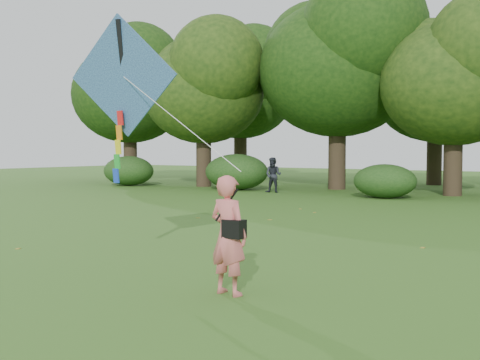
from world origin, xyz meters
The scene contains 7 objects.
ground centered at (0.00, 0.00, 0.00)m, with size 100.00×100.00×0.00m, color #265114.
man_kite_flyer centered at (0.19, -0.12, 0.85)m, with size 0.62×0.41×1.70m, color #D96866.
bystander_left centered at (-9.43, 17.11, 0.83)m, with size 0.81×0.63×1.66m, color #23252E.
crossbody_bag centered at (0.30, -0.15, 0.96)m, with size 0.43×0.20×0.69m.
flying_kite centered at (-2.68, 0.70, 3.30)m, with size 4.18×1.17×2.97m.
shrub_band centered at (-0.72, 17.60, 0.86)m, with size 39.15×3.22×1.88m.
fallen_leaves centered at (-0.76, 5.65, 0.01)m, with size 10.69×14.35×0.01m.
Camera 1 is at (5.06, -7.01, 2.07)m, focal length 45.00 mm.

